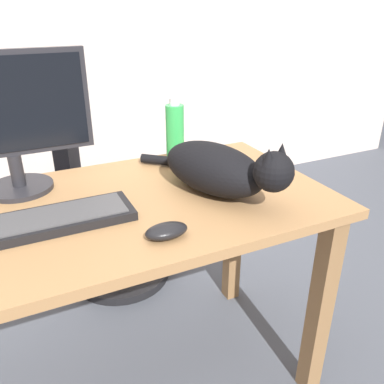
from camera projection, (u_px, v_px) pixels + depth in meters
name	position (u px, v px, depth m)	size (l,w,h in m)	color
desk	(105.00, 242.00, 1.19)	(1.37, 0.68, 0.74)	#9E7247
office_chair	(105.00, 207.00, 1.89)	(0.50, 0.48, 0.91)	black
monitor	(6.00, 119.00, 1.15)	(0.48, 0.20, 0.41)	#232328
keyboard	(48.00, 221.00, 1.04)	(0.44, 0.15, 0.03)	black
cat	(219.00, 168.00, 1.19)	(0.29, 0.58, 0.20)	black
computer_mouse	(166.00, 231.00, 0.99)	(0.11, 0.06, 0.04)	black
water_bottle	(175.00, 134.00, 1.42)	(0.06, 0.06, 0.23)	green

